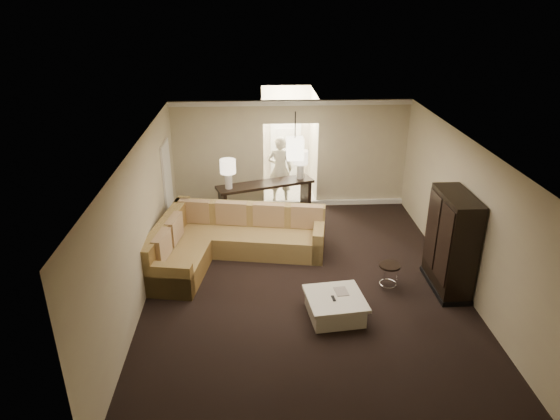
{
  "coord_description": "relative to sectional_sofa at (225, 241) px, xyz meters",
  "views": [
    {
      "loc": [
        -0.91,
        -8.24,
        5.27
      ],
      "look_at": [
        -0.42,
        1.2,
        1.09
      ],
      "focal_mm": 32.0,
      "sensor_mm": 36.0,
      "label": 1
    }
  ],
  "objects": [
    {
      "name": "person",
      "position": [
        1.32,
        3.1,
        0.6
      ],
      "size": [
        0.76,
        0.55,
        1.99
      ],
      "primitive_type": "imported",
      "rotation": [
        0.0,
        0.0,
        3.04
      ],
      "color": "beige",
      "rests_on": "ground"
    },
    {
      "name": "drink_table",
      "position": [
        3.17,
        -1.36,
        -0.04
      ],
      "size": [
        0.41,
        0.41,
        0.51
      ],
      "rotation": [
        0.0,
        0.0,
        -0.31
      ],
      "color": "black",
      "rests_on": "ground"
    },
    {
      "name": "coffee_table",
      "position": [
        2.01,
        -2.21,
        -0.2
      ],
      "size": [
        1.09,
        1.09,
        0.41
      ],
      "rotation": [
        0.0,
        0.0,
        0.12
      ],
      "color": "beige",
      "rests_on": "ground"
    },
    {
      "name": "sectional_sofa",
      "position": [
        0.0,
        0.0,
        0.0
      ],
      "size": [
        3.72,
        2.8,
        1.0
      ],
      "rotation": [
        0.0,
        0.0,
        -0.17
      ],
      "color": "brown",
      "rests_on": "ground"
    },
    {
      "name": "crown_molding",
      "position": [
        1.58,
        2.75,
        2.33
      ],
      "size": [
        6.0,
        0.1,
        0.12
      ],
      "primitive_type": "cube",
      "color": "silver",
      "rests_on": "wall_back"
    },
    {
      "name": "wall_left",
      "position": [
        -1.42,
        -1.2,
        1.0
      ],
      "size": [
        0.04,
        8.0,
        2.8
      ],
      "primitive_type": "cube",
      "color": "#BBAC8D",
      "rests_on": "ground"
    },
    {
      "name": "wall_right",
      "position": [
        4.58,
        -1.2,
        1.0
      ],
      "size": [
        0.04,
        8.0,
        2.8
      ],
      "primitive_type": "cube",
      "color": "#BBAC8D",
      "rests_on": "ground"
    },
    {
      "name": "ground",
      "position": [
        1.58,
        -1.2,
        -0.4
      ],
      "size": [
        8.0,
        8.0,
        0.0
      ],
      "primitive_type": "plane",
      "color": "black",
      "rests_on": "ground"
    },
    {
      "name": "wall_back",
      "position": [
        1.58,
        2.8,
        1.0
      ],
      "size": [
        6.0,
        0.04,
        2.8
      ],
      "primitive_type": "cube",
      "color": "#BBAC8D",
      "rests_on": "ground"
    },
    {
      "name": "table_lamp_left",
      "position": [
        0.02,
        1.7,
        1.01
      ],
      "size": [
        0.37,
        0.37,
        0.71
      ],
      "color": "silver",
      "rests_on": "console_table"
    },
    {
      "name": "table_lamp_right",
      "position": [
        1.79,
        2.3,
        1.01
      ],
      "size": [
        0.37,
        0.37,
        0.71
      ],
      "color": "silver",
      "rests_on": "console_table"
    },
    {
      "name": "baseboard",
      "position": [
        1.58,
        2.75,
        -0.34
      ],
      "size": [
        6.0,
        0.1,
        0.12
      ],
      "primitive_type": "cube",
      "color": "silver",
      "rests_on": "ground"
    },
    {
      "name": "ceiling",
      "position": [
        1.58,
        -1.2,
        2.4
      ],
      "size": [
        6.0,
        8.0,
        0.02
      ],
      "primitive_type": "cube",
      "color": "white",
      "rests_on": "wall_back"
    },
    {
      "name": "console_table",
      "position": [
        0.91,
        2.0,
        0.16
      ],
      "size": [
        2.46,
        1.3,
        0.93
      ],
      "rotation": [
        0.0,
        0.0,
        0.33
      ],
      "color": "black",
      "rests_on": "ground"
    },
    {
      "name": "pendant_light",
      "position": [
        1.58,
        1.5,
        1.55
      ],
      "size": [
        0.38,
        0.38,
        1.09
      ],
      "color": "black",
      "rests_on": "ceiling"
    },
    {
      "name": "foyer",
      "position": [
        1.58,
        4.15,
        0.9
      ],
      "size": [
        1.44,
        2.02,
        2.8
      ],
      "color": "beige",
      "rests_on": "ground"
    },
    {
      "name": "wall_front",
      "position": [
        1.58,
        -5.2,
        1.0
      ],
      "size": [
        6.0,
        0.04,
        2.8
      ],
      "primitive_type": "cube",
      "color": "#BBAC8D",
      "rests_on": "ground"
    },
    {
      "name": "armoire",
      "position": [
        4.27,
        -1.39,
        0.52
      ],
      "size": [
        0.57,
        1.34,
        1.92
      ],
      "color": "black",
      "rests_on": "ground"
    },
    {
      "name": "side_door",
      "position": [
        -1.39,
        1.6,
        0.65
      ],
      "size": [
        0.05,
        0.9,
        2.1
      ],
      "primitive_type": "cube",
      "color": "white",
      "rests_on": "ground"
    }
  ]
}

